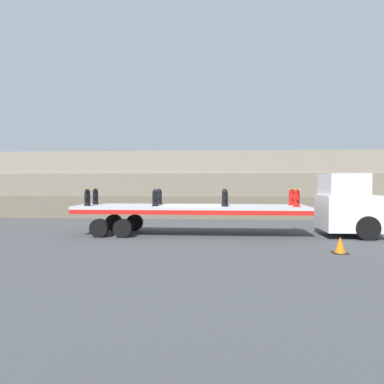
# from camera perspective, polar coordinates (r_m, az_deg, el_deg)

# --- Properties ---
(ground_plane) EXTENTS (120.00, 120.00, 0.00)m
(ground_plane) POSITION_cam_1_polar(r_m,az_deg,el_deg) (17.82, -0.18, -6.49)
(ground_plane) COLOR #3F4244
(rock_cliff) EXTENTS (60.00, 3.30, 4.58)m
(rock_cliff) POSITION_cam_1_polar(r_m,az_deg,el_deg) (26.36, 1.25, 1.15)
(rock_cliff) COLOR #665B4C
(rock_cliff) RESTS_ON ground_plane
(truck_cab) EXTENTS (2.43, 2.65, 2.86)m
(truck_cab) POSITION_cam_1_polar(r_m,az_deg,el_deg) (18.60, 22.80, -1.91)
(truck_cab) COLOR silver
(truck_cab) RESTS_ON ground_plane
(flatbed_trailer) EXTENTS (10.80, 2.68, 1.38)m
(flatbed_trailer) POSITION_cam_1_polar(r_m,az_deg,el_deg) (17.75, -2.11, -2.79)
(flatbed_trailer) COLOR #B2B2B7
(flatbed_trailer) RESTS_ON ground_plane
(fire_hydrant_black_near_0) EXTENTS (0.34, 0.53, 0.78)m
(fire_hydrant_black_near_0) POSITION_cam_1_polar(r_m,az_deg,el_deg) (18.11, -15.65, -0.84)
(fire_hydrant_black_near_0) COLOR black
(fire_hydrant_black_near_0) RESTS_ON flatbed_trailer
(fire_hydrant_black_far_0) EXTENTS (0.34, 0.53, 0.78)m
(fire_hydrant_black_far_0) POSITION_cam_1_polar(r_m,az_deg,el_deg) (19.18, -14.50, -0.70)
(fire_hydrant_black_far_0) COLOR black
(fire_hydrant_black_far_0) RESTS_ON flatbed_trailer
(fire_hydrant_black_near_1) EXTENTS (0.34, 0.53, 0.78)m
(fire_hydrant_black_near_1) POSITION_cam_1_polar(r_m,az_deg,el_deg) (17.29, -5.62, -0.90)
(fire_hydrant_black_near_1) COLOR black
(fire_hydrant_black_near_1) RESTS_ON flatbed_trailer
(fire_hydrant_black_far_1) EXTENTS (0.34, 0.53, 0.78)m
(fire_hydrant_black_far_1) POSITION_cam_1_polar(r_m,az_deg,el_deg) (18.41, -5.02, -0.75)
(fire_hydrant_black_far_1) COLOR black
(fire_hydrant_black_far_1) RESTS_ON flatbed_trailer
(fire_hydrant_black_near_2) EXTENTS (0.34, 0.53, 0.78)m
(fire_hydrant_black_near_2) POSITION_cam_1_polar(r_m,az_deg,el_deg) (17.04, 5.04, -0.94)
(fire_hydrant_black_near_2) COLOR black
(fire_hydrant_black_near_2) RESTS_ON flatbed_trailer
(fire_hydrant_black_far_2) EXTENTS (0.34, 0.53, 0.78)m
(fire_hydrant_black_far_2) POSITION_cam_1_polar(r_m,az_deg,el_deg) (18.18, 4.99, -0.78)
(fire_hydrant_black_far_2) COLOR black
(fire_hydrant_black_far_2) RESTS_ON flatbed_trailer
(fire_hydrant_red_near_3) EXTENTS (0.34, 0.53, 0.78)m
(fire_hydrant_red_near_3) POSITION_cam_1_polar(r_m,az_deg,el_deg) (17.39, 15.65, -0.94)
(fire_hydrant_red_near_3) COLOR red
(fire_hydrant_red_near_3) RESTS_ON flatbed_trailer
(fire_hydrant_red_far_3) EXTENTS (0.34, 0.53, 0.78)m
(fire_hydrant_red_far_3) POSITION_cam_1_polar(r_m,az_deg,el_deg) (18.50, 14.95, -0.78)
(fire_hydrant_red_far_3) COLOR red
(fire_hydrant_red_far_3) RESTS_ON flatbed_trailer
(cargo_strap_rear) EXTENTS (0.05, 2.78, 0.01)m
(cargo_strap_rear) POSITION_cam_1_polar(r_m,az_deg,el_deg) (18.63, -15.07, 0.49)
(cargo_strap_rear) COLOR yellow
(cargo_strap_rear) RESTS_ON fire_hydrant_black_near_0
(cargo_strap_middle) EXTENTS (0.05, 2.78, 0.01)m
(cargo_strap_middle) POSITION_cam_1_polar(r_m,az_deg,el_deg) (17.93, 15.30, 0.45)
(cargo_strap_middle) COLOR yellow
(cargo_strap_middle) RESTS_ON fire_hydrant_red_near_3
(traffic_cone) EXTENTS (0.50, 0.50, 0.58)m
(traffic_cone) POSITION_cam_1_polar(r_m,az_deg,el_deg) (14.19, 21.64, -7.55)
(traffic_cone) COLOR black
(traffic_cone) RESTS_ON ground_plane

